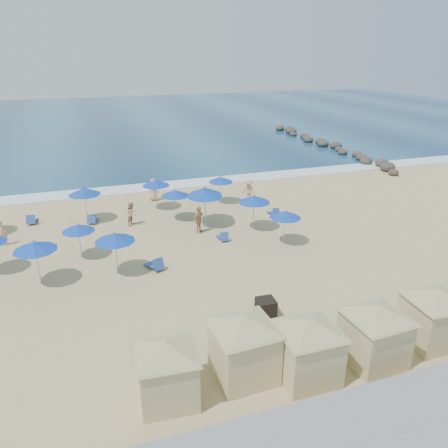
{
  "coord_description": "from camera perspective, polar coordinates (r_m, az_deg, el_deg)",
  "views": [
    {
      "loc": [
        -4.89,
        -21.07,
        11.26
      ],
      "look_at": [
        3.27,
        3.0,
        1.01
      ],
      "focal_mm": 35.0,
      "sensor_mm": 36.0,
      "label": 1
    }
  ],
  "objects": [
    {
      "name": "beach_chair_1",
      "position": [
        32.95,
        -23.81,
        0.49
      ],
      "size": [
        0.7,
        1.37,
        0.73
      ],
      "color": "#2A479D",
      "rests_on": "ground"
    },
    {
      "name": "beachgoer_0",
      "position": [
        29.85,
        -26.98,
        -1.09
      ],
      "size": [
        0.65,
        0.5,
        1.58
      ],
      "primitive_type": "imported",
      "rotation": [
        0.0,
        0.0,
        0.24
      ],
      "color": "tan",
      "rests_on": "ground"
    },
    {
      "name": "beachgoer_3",
      "position": [
        34.33,
        3.24,
        4.36
      ],
      "size": [
        1.22,
        1.34,
        1.8
      ],
      "primitive_type": "imported",
      "rotation": [
        0.0,
        0.0,
        5.33
      ],
      "color": "tan",
      "rests_on": "ground"
    },
    {
      "name": "umbrella_12",
      "position": [
        29.59,
        -2.5,
        4.33
      ],
      "size": [
        2.34,
        2.34,
        2.66
      ],
      "color": "#A5A8AD",
      "rests_on": "ground"
    },
    {
      "name": "ground",
      "position": [
        24.39,
        -5.04,
        -5.64
      ],
      "size": [
        160.0,
        160.0,
        0.0
      ],
      "primitive_type": "plane",
      "color": "tan",
      "rests_on": "ground"
    },
    {
      "name": "umbrella_9",
      "position": [
        33.72,
        -0.43,
        5.85
      ],
      "size": [
        1.93,
        1.93,
        2.2
      ],
      "color": "#A5A8AD",
      "rests_on": "ground"
    },
    {
      "name": "umbrella_5",
      "position": [
        26.0,
        -18.52,
        -0.48
      ],
      "size": [
        1.86,
        1.86,
        2.12
      ],
      "color": "#A5A8AD",
      "rests_on": "ground"
    },
    {
      "name": "beachgoer_2",
      "position": [
        28.46,
        -3.31,
        0.58
      ],
      "size": [
        1.11,
        1.0,
        1.81
      ],
      "primitive_type": "imported",
      "rotation": [
        0.0,
        0.0,
        0.67
      ],
      "color": "tan",
      "rests_on": "ground"
    },
    {
      "name": "beach_chair_3",
      "position": [
        24.29,
        -8.97,
        -5.27
      ],
      "size": [
        1.06,
        1.49,
        0.75
      ],
      "color": "#2A479D",
      "rests_on": "ground"
    },
    {
      "name": "umbrella_8",
      "position": [
        29.0,
        -2.52,
        4.04
      ],
      "size": [
        2.38,
        2.38,
        2.71
      ],
      "color": "#A5A8AD",
      "rests_on": "ground"
    },
    {
      "name": "trash_bin",
      "position": [
        20.11,
        5.48,
        -10.81
      ],
      "size": [
        0.86,
        0.86,
        0.82
      ],
      "primitive_type": "cube",
      "rotation": [
        0.0,
        0.0,
        -0.06
      ],
      "color": "black",
      "rests_on": "ground"
    },
    {
      "name": "cabana_3",
      "position": [
        17.72,
        19.2,
        -12.54
      ],
      "size": [
        4.41,
        4.41,
        2.77
      ],
      "color": "beige",
      "rests_on": "ground"
    },
    {
      "name": "umbrella_6",
      "position": [
        23.47,
        -14.1,
        -1.69
      ],
      "size": [
        2.14,
        2.14,
        2.44
      ],
      "color": "#A5A8AD",
      "rests_on": "ground"
    },
    {
      "name": "rock_jetty",
      "position": [
        55.39,
        13.37,
        10.03
      ],
      "size": [
        2.56,
        26.66,
        0.96
      ],
      "color": "#2D2825",
      "rests_on": "ground"
    },
    {
      "name": "beachgoer_1",
      "position": [
        30.37,
        -11.94,
        1.35
      ],
      "size": [
        0.96,
        1.01,
        1.64
      ],
      "primitive_type": "imported",
      "rotation": [
        0.0,
        0.0,
        0.97
      ],
      "color": "tan",
      "rests_on": "ground"
    },
    {
      "name": "cabana_0",
      "position": [
        15.4,
        -7.49,
        -17.64
      ],
      "size": [
        4.14,
        4.14,
        2.61
      ],
      "color": "beige",
      "rests_on": "ground"
    },
    {
      "name": "beachgoer_4",
      "position": [
        35.04,
        -9.2,
        4.46
      ],
      "size": [
        1.02,
        1.02,
        1.79
      ],
      "primitive_type": "imported",
      "rotation": [
        0.0,
        0.0,
        2.35
      ],
      "color": "tan",
      "rests_on": "ground"
    },
    {
      "name": "beach_chair_5",
      "position": [
        31.84,
        6.56,
        1.52
      ],
      "size": [
        0.55,
        1.18,
        0.64
      ],
      "color": "#2A479D",
      "rests_on": "ground"
    },
    {
      "name": "umbrella_11",
      "position": [
        26.69,
        8.01,
        1.25
      ],
      "size": [
        1.95,
        1.95,
        2.22
      ],
      "color": "#A5A8AD",
      "rests_on": "ground"
    },
    {
      "name": "cabana_4",
      "position": [
        19.71,
        25.82,
        -9.98
      ],
      "size": [
        4.34,
        4.34,
        2.72
      ],
      "color": "beige",
      "rests_on": "ground"
    },
    {
      "name": "surf_line",
      "position": [
        38.57,
        -10.66,
        4.66
      ],
      "size": [
        160.0,
        2.5,
        0.08
      ],
      "primitive_type": "cube",
      "color": "white",
      "rests_on": "ground"
    },
    {
      "name": "umbrella_4",
      "position": [
        31.42,
        -17.78,
        4.09
      ],
      "size": [
        2.21,
        2.21,
        2.52
      ],
      "color": "#A5A8AD",
      "rests_on": "ground"
    },
    {
      "name": "umbrella_10",
      "position": [
        28.62,
        3.96,
        3.28
      ],
      "size": [
        2.15,
        2.15,
        2.45
      ],
      "color": "#A5A8AD",
      "rests_on": "ground"
    },
    {
      "name": "umbrella_7",
      "position": [
        32.81,
        -8.89,
        5.36
      ],
      "size": [
        2.06,
        2.06,
        2.35
      ],
      "color": "#A5A8AD",
      "rests_on": "ground"
    },
    {
      "name": "cabana_2",
      "position": [
        16.37,
        10.9,
        -14.76
      ],
      "size": [
        4.41,
        4.41,
        2.76
      ],
      "color": "beige",
      "rests_on": "ground"
    },
    {
      "name": "beach_chair_2",
      "position": [
        31.59,
        -16.81,
        0.57
      ],
      "size": [
        0.86,
        1.38,
        0.71
      ],
      "color": "#2A479D",
      "rests_on": "ground"
    },
    {
      "name": "umbrella_13",
      "position": [
        30.44,
        -6.41,
        4.06
      ],
      "size": [
        2.01,
        2.01,
        2.28
      ],
      "color": "#A5A8AD",
      "rests_on": "ground"
    },
    {
      "name": "beach_chair_4",
      "position": [
        27.53,
        -0.13,
        -1.68
      ],
      "size": [
        0.53,
        1.18,
        0.65
      ],
      "color": "#2A479D",
      "rests_on": "ground"
    },
    {
      "name": "umbrella_3",
      "position": [
        23.68,
        -23.49,
        -2.63
      ],
      "size": [
        2.17,
        2.17,
        2.47
      ],
      "color": "#A5A8AD",
      "rests_on": "ground"
    },
    {
      "name": "ocean",
      "position": [
        77.05,
        -15.27,
        12.83
      ],
      "size": [
        160.0,
        80.0,
        0.06
      ],
      "primitive_type": "cube",
      "color": "navy",
      "rests_on": "ground"
    },
    {
      "name": "cabana_1",
      "position": [
        16.13,
        2.64,
        -14.73
      ],
      "size": [
        4.53,
        4.53,
        2.85
      ],
      "color": "beige",
      "rests_on": "ground"
    }
  ]
}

